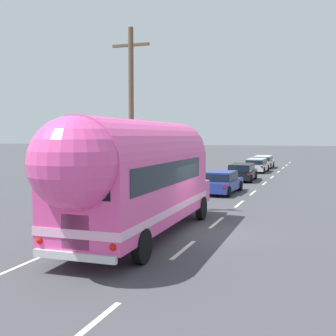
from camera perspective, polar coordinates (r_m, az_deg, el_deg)
ground_plane at (r=16.33m, az=4.62°, el=-8.48°), size 300.00×300.00×0.00m
lane_markings at (r=29.46m, az=6.14°, el=-2.79°), size 3.88×80.00×0.01m
utility_pole at (r=20.37m, az=-4.80°, el=6.56°), size 1.80×0.24×8.50m
painted_bus at (r=14.85m, az=-4.11°, el=-0.74°), size 2.72×11.37×4.12m
car_lead at (r=27.59m, az=6.92°, el=-1.73°), size 2.05×4.74×1.37m
car_second at (r=35.35m, az=9.62°, el=-0.37°), size 2.02×4.66×1.37m
car_third at (r=43.90m, az=11.51°, el=0.48°), size 1.94×4.53×1.37m
car_fourth at (r=49.91m, az=12.31°, el=0.91°), size 2.02×4.79×1.37m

